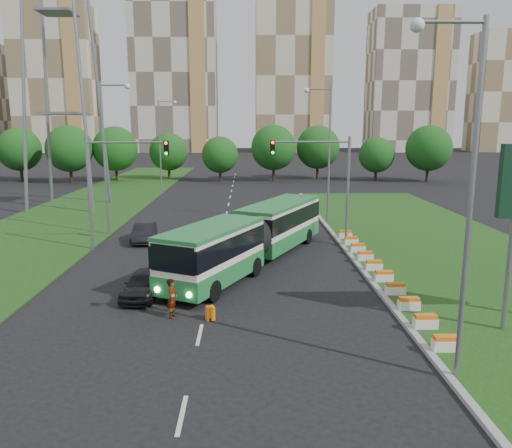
{
  "coord_description": "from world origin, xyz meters",
  "views": [
    {
      "loc": [
        -1.0,
        -25.89,
        8.69
      ],
      "look_at": [
        -0.38,
        5.11,
        2.6
      ],
      "focal_mm": 35.0,
      "sensor_mm": 36.0,
      "label": 1
    }
  ],
  "objects_px": {
    "car_left_far": "(144,233)",
    "pedestrian": "(172,298)",
    "articulated_bus": "(248,236)",
    "shopping_trolley": "(210,313)",
    "traffic_mast_left": "(111,175)",
    "car_left_near": "(143,284)",
    "traffic_mast_median": "(326,173)"
  },
  "relations": [
    {
      "from": "pedestrian",
      "to": "traffic_mast_left",
      "type": "bearing_deg",
      "value": 32.75
    },
    {
      "from": "car_left_near",
      "to": "car_left_far",
      "type": "height_order",
      "value": "car_left_far"
    },
    {
      "from": "traffic_mast_left",
      "to": "pedestrian",
      "type": "height_order",
      "value": "traffic_mast_left"
    },
    {
      "from": "traffic_mast_median",
      "to": "pedestrian",
      "type": "xyz_separation_m",
      "value": [
        -9.2,
        -14.01,
        -4.42
      ]
    },
    {
      "from": "traffic_mast_left",
      "to": "car_left_near",
      "type": "bearing_deg",
      "value": -68.3
    },
    {
      "from": "traffic_mast_median",
      "to": "articulated_bus",
      "type": "height_order",
      "value": "traffic_mast_median"
    },
    {
      "from": "traffic_mast_left",
      "to": "shopping_trolley",
      "type": "bearing_deg",
      "value": -59.98
    },
    {
      "from": "traffic_mast_left",
      "to": "pedestrian",
      "type": "bearing_deg",
      "value": -65.42
    },
    {
      "from": "car_left_near",
      "to": "pedestrian",
      "type": "height_order",
      "value": "pedestrian"
    },
    {
      "from": "pedestrian",
      "to": "shopping_trolley",
      "type": "relative_size",
      "value": 2.88
    },
    {
      "from": "car_left_far",
      "to": "shopping_trolley",
      "type": "relative_size",
      "value": 6.57
    },
    {
      "from": "traffic_mast_left",
      "to": "pedestrian",
      "type": "distance_m",
      "value": 14.98
    },
    {
      "from": "traffic_mast_median",
      "to": "shopping_trolley",
      "type": "relative_size",
      "value": 12.4
    },
    {
      "from": "traffic_mast_left",
      "to": "car_left_near",
      "type": "distance_m",
      "value": 11.87
    },
    {
      "from": "articulated_bus",
      "to": "car_left_near",
      "type": "xyz_separation_m",
      "value": [
        -5.44,
        -6.41,
        -1.11
      ]
    },
    {
      "from": "traffic_mast_left",
      "to": "car_left_near",
      "type": "height_order",
      "value": "traffic_mast_left"
    },
    {
      "from": "traffic_mast_median",
      "to": "traffic_mast_left",
      "type": "relative_size",
      "value": 1.0
    },
    {
      "from": "traffic_mast_median",
      "to": "car_left_near",
      "type": "distance_m",
      "value": 16.42
    },
    {
      "from": "articulated_bus",
      "to": "car_left_far",
      "type": "xyz_separation_m",
      "value": [
        -7.93,
        6.28,
        -1.11
      ]
    },
    {
      "from": "car_left_near",
      "to": "traffic_mast_left",
      "type": "bearing_deg",
      "value": 116.76
    },
    {
      "from": "traffic_mast_left",
      "to": "car_left_near",
      "type": "xyz_separation_m",
      "value": [
        4.04,
        -10.14,
        -4.66
      ]
    },
    {
      "from": "traffic_mast_median",
      "to": "traffic_mast_left",
      "type": "bearing_deg",
      "value": -176.23
    },
    {
      "from": "car_left_near",
      "to": "car_left_far",
      "type": "xyz_separation_m",
      "value": [
        -2.49,
        12.68,
        0.01
      ]
    },
    {
      "from": "car_left_far",
      "to": "pedestrian",
      "type": "height_order",
      "value": "pedestrian"
    },
    {
      "from": "car_left_near",
      "to": "pedestrian",
      "type": "relative_size",
      "value": 2.19
    },
    {
      "from": "traffic_mast_median",
      "to": "pedestrian",
      "type": "distance_m",
      "value": 17.34
    },
    {
      "from": "articulated_bus",
      "to": "traffic_mast_median",
      "type": "bearing_deg",
      "value": 66.39
    },
    {
      "from": "car_left_near",
      "to": "pedestrian",
      "type": "bearing_deg",
      "value": -51.17
    },
    {
      "from": "articulated_bus",
      "to": "pedestrian",
      "type": "xyz_separation_m",
      "value": [
        -3.52,
        -9.27,
        -0.88
      ]
    },
    {
      "from": "car_left_near",
      "to": "traffic_mast_median",
      "type": "bearing_deg",
      "value": 50.12
    },
    {
      "from": "traffic_mast_left",
      "to": "shopping_trolley",
      "type": "relative_size",
      "value": 12.4
    },
    {
      "from": "traffic_mast_median",
      "to": "car_left_near",
      "type": "bearing_deg",
      "value": -134.94
    }
  ]
}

